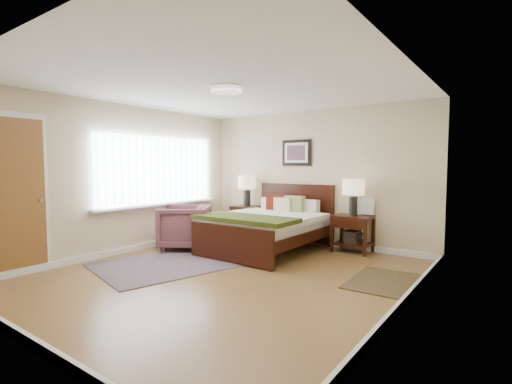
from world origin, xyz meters
The scene contains 18 objects.
floor centered at (0.00, 0.00, 0.00)m, with size 5.00×5.00×0.00m, color brown.
back_wall centered at (0.00, 2.50, 1.25)m, with size 4.50×0.04×2.50m, color beige.
front_wall centered at (0.00, -2.50, 1.25)m, with size 4.50×0.04×2.50m, color beige.
left_wall centered at (-2.25, 0.00, 1.25)m, with size 0.04×5.00×2.50m, color beige.
right_wall centered at (2.25, 0.00, 1.25)m, with size 0.04×5.00×2.50m, color beige.
ceiling centered at (0.00, 0.00, 2.50)m, with size 4.50×5.00×0.02m, color white.
window centered at (-2.20, 0.70, 1.38)m, with size 0.11×2.72×1.32m.
door centered at (-2.23, -1.75, 1.07)m, with size 0.06×1.00×2.18m.
ceil_fixture centered at (0.00, 0.00, 2.47)m, with size 0.44×0.44×0.08m.
bed centered at (-0.35, 1.49, 0.51)m, with size 1.69×2.05×1.10m.
wall_art centered at (-0.35, 2.47, 1.72)m, with size 0.62×0.05×0.50m.
nightstand_left centered at (-1.39, 2.25, 0.52)m, with size 0.54×0.49×0.65m.
nightstand_right centered at (0.87, 2.26, 0.38)m, with size 0.63×0.47×0.63m.
lamp_left centered at (-1.39, 2.27, 1.08)m, with size 0.37×0.37×0.61m.
lamp_right centered at (0.87, 2.27, 1.06)m, with size 0.37×0.37×0.61m.
armchair centered at (-1.65, 0.78, 0.39)m, with size 0.83×0.85×0.77m, color brown.
rug_persian centered at (-1.03, -0.01, 0.01)m, with size 1.57×2.22×0.01m, color #0D0E44.
rug_navy centered at (1.80, 0.93, 0.01)m, with size 0.76×1.14×0.01m, color black.
Camera 1 is at (3.19, -3.76, 1.46)m, focal length 26.00 mm.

